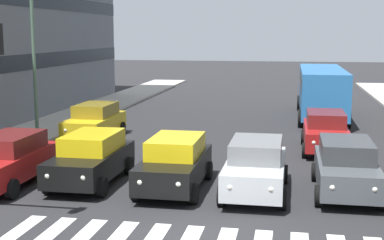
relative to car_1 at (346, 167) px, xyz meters
The scene contains 9 objects.
car_1 is the anchor object (origin of this frame).
car_2 2.88m from the car_1, 10.11° to the left, with size 2.02×4.44×1.72m.
car_3 5.50m from the car_1, ahead, with size 2.02×4.44×1.72m.
car_4 8.45m from the car_1, ahead, with size 2.02×4.44×1.72m.
car_5 11.17m from the car_1, ahead, with size 2.02×4.44×1.72m.
car_row2_0 13.30m from the car_1, 33.26° to the right, with size 2.02×4.44×1.72m.
car_row2_1 6.46m from the car_1, 87.54° to the right, with size 2.02×4.44×1.72m.
bus_behind_traffic 16.24m from the car_1, 90.00° to the right, with size 2.78×10.50×3.00m.
street_lamp_right 14.95m from the car_1, 24.69° to the right, with size 2.38×0.28×7.08m.
Camera 1 is at (-2.40, 12.35, 5.09)m, focal length 51.12 mm.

